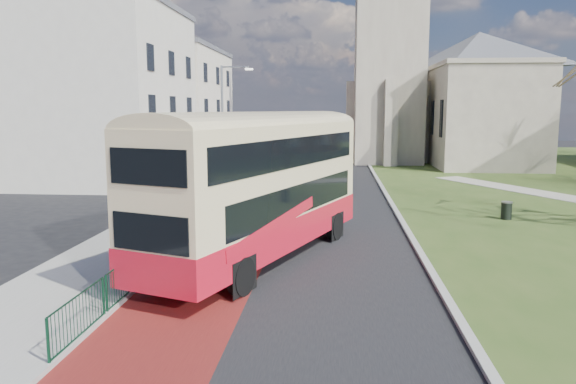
# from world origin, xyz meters

# --- Properties ---
(ground) EXTENTS (160.00, 160.00, 0.00)m
(ground) POSITION_xyz_m (0.00, 0.00, 0.00)
(ground) COLOR black
(ground) RESTS_ON ground
(road_carriageway) EXTENTS (9.00, 120.00, 0.01)m
(road_carriageway) POSITION_xyz_m (1.50, 20.00, 0.01)
(road_carriageway) COLOR black
(road_carriageway) RESTS_ON ground
(bus_lane) EXTENTS (3.40, 120.00, 0.01)m
(bus_lane) POSITION_xyz_m (-1.20, 20.00, 0.01)
(bus_lane) COLOR #591414
(bus_lane) RESTS_ON ground
(pavement_west) EXTENTS (4.00, 120.00, 0.12)m
(pavement_west) POSITION_xyz_m (-5.00, 20.00, 0.06)
(pavement_west) COLOR gray
(pavement_west) RESTS_ON ground
(kerb_west) EXTENTS (0.25, 120.00, 0.13)m
(kerb_west) POSITION_xyz_m (-3.00, 20.00, 0.07)
(kerb_west) COLOR #999993
(kerb_west) RESTS_ON ground
(kerb_east) EXTENTS (0.25, 80.00, 0.13)m
(kerb_east) POSITION_xyz_m (6.10, 22.00, 0.07)
(kerb_east) COLOR #999993
(kerb_east) RESTS_ON ground
(pedestrian_railing) EXTENTS (0.07, 24.00, 1.12)m
(pedestrian_railing) POSITION_xyz_m (-2.95, 4.00, 0.55)
(pedestrian_railing) COLOR #0C3721
(pedestrian_railing) RESTS_ON ground
(gothic_church) EXTENTS (16.38, 18.00, 40.00)m
(gothic_church) POSITION_xyz_m (12.56, 38.00, 13.13)
(gothic_church) COLOR gray
(gothic_church) RESTS_ON ground
(street_block_near) EXTENTS (10.30, 14.30, 13.00)m
(street_block_near) POSITION_xyz_m (-14.00, 22.00, 6.51)
(street_block_near) COLOR beige
(street_block_near) RESTS_ON ground
(street_block_far) EXTENTS (10.30, 16.30, 11.50)m
(street_block_far) POSITION_xyz_m (-14.00, 38.00, 5.76)
(street_block_far) COLOR beige
(street_block_far) RESTS_ON ground
(streetlamp) EXTENTS (2.13, 0.18, 8.00)m
(streetlamp) POSITION_xyz_m (-4.35, 18.00, 4.59)
(streetlamp) COLOR gray
(streetlamp) RESTS_ON pavement_west
(bus) EXTENTS (6.79, 12.26, 5.04)m
(bus) POSITION_xyz_m (0.32, 0.76, 2.87)
(bus) COLOR #B21022
(bus) RESTS_ON ground
(litter_bin) EXTENTS (0.70, 0.70, 0.86)m
(litter_bin) POSITION_xyz_m (11.21, 8.98, 0.47)
(litter_bin) COLOR black
(litter_bin) RESTS_ON grass_green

